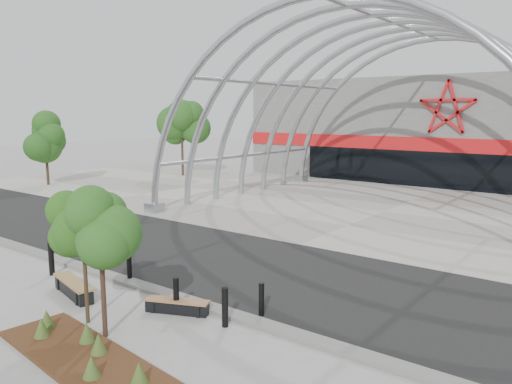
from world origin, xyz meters
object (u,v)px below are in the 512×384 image
bench_0 (74,288)px  bench_1 (177,306)px  bollard_2 (176,295)px  street_tree_0 (83,237)px  street_tree_1 (100,234)px

bench_0 → bench_1: bearing=15.6°
bench_1 → bollard_2: size_ratio=1.81×
street_tree_0 → bench_0: 3.03m
bench_1 → bench_0: bearing=-164.4°
street_tree_0 → bollard_2: bearing=53.1°
street_tree_1 → bench_0: (-3.06, 1.12, -2.34)m
bench_1 → street_tree_1: bearing=-99.6°
street_tree_0 → bollard_2: street_tree_0 is taller
street_tree_1 → street_tree_0: bearing=167.8°
bench_0 → bench_1: 3.54m
street_tree_0 → bollard_2: size_ratio=3.21×
bench_1 → street_tree_0: bearing=-127.2°
bench_1 → bollard_2: bearing=-161.6°
street_tree_0 → street_tree_1: bearing=-12.2°
bench_0 → bollard_2: size_ratio=2.25×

